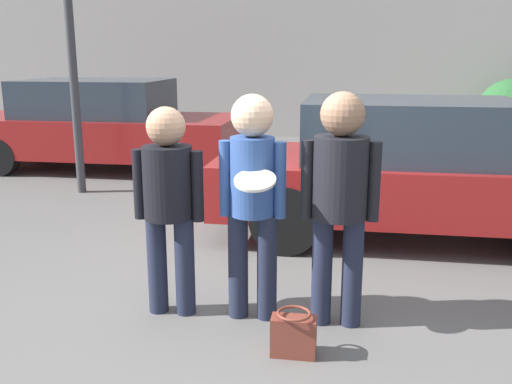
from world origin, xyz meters
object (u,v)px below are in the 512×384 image
person_right (340,189)px  person_middle_with_frisbee (252,190)px  parked_car_far (101,125)px  person_left (168,194)px  shrub (512,113)px  handbag (294,335)px  parked_car_near (413,169)px

person_right → person_middle_with_frisbee: bearing=179.3°
person_right → parked_car_far: person_right is taller
person_left → person_middle_with_frisbee: (0.63, 0.02, 0.06)m
person_right → shrub: 9.34m
parked_car_far → handbag: bearing=-56.0°
parked_car_far → handbag: (3.90, -5.78, -0.60)m
parked_car_near → person_right: bearing=-108.4°
parked_car_near → parked_car_far: 5.76m
parked_car_near → person_middle_with_frisbee: bearing=-121.5°
person_middle_with_frisbee → parked_car_far: size_ratio=0.37×
person_left → handbag: (1.00, -0.50, -0.79)m
person_middle_with_frisbee → person_left: bearing=-178.3°
person_left → parked_car_far: size_ratio=0.35×
parked_car_far → handbag: size_ratio=14.75×
parked_car_far → person_left: bearing=-61.1°
person_left → person_right: bearing=0.5°
person_right → shrub: person_right is taller
person_left → handbag: person_left is taller
handbag → shrub: bearing=68.3°
person_right → handbag: size_ratio=5.49×
handbag → person_middle_with_frisbee: bearing=124.9°
person_right → shrub: size_ratio=1.19×
person_middle_with_frisbee → parked_car_far: person_middle_with_frisbee is taller
parked_car_near → shrub: parked_car_near is taller
person_left → parked_car_near: size_ratio=0.37×
person_middle_with_frisbee → parked_car_far: (-3.54, 5.26, -0.25)m
person_middle_with_frisbee → handbag: size_ratio=5.41×
parked_car_near → parked_car_far: parked_car_far is taller
person_right → parked_car_near: (0.75, 2.26, -0.28)m
shrub → handbag: (-3.66, -9.22, -0.57)m
parked_car_near → handbag: size_ratio=13.65×
person_left → person_right: size_ratio=0.93×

